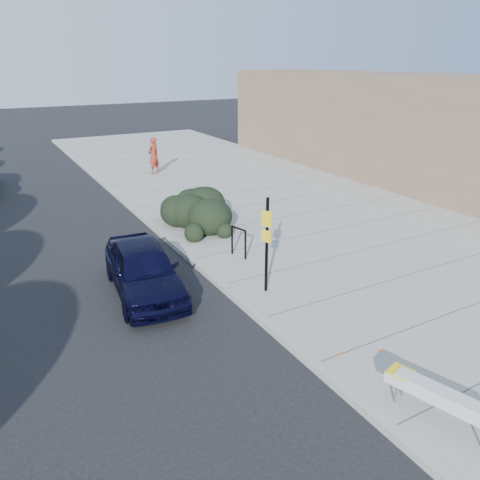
% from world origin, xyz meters
% --- Properties ---
extents(ground, '(120.00, 120.00, 0.00)m').
position_xyz_m(ground, '(0.00, 0.00, 0.00)').
color(ground, black).
rests_on(ground, ground).
extents(sidewalk_near, '(11.20, 50.00, 0.15)m').
position_xyz_m(sidewalk_near, '(5.60, 5.00, 0.07)').
color(sidewalk_near, gray).
rests_on(sidewalk_near, ground).
extents(curb_near, '(0.22, 50.00, 0.17)m').
position_xyz_m(curb_near, '(0.00, 5.00, 0.08)').
color(curb_near, '#9E9E99').
rests_on(curb_near, ground).
extents(bench, '(0.90, 1.96, 0.58)m').
position_xyz_m(bench, '(0.82, -4.24, 0.61)').
color(bench, gray).
rests_on(bench, sidewalk_near).
extents(bike_rack, '(0.21, 0.62, 0.94)m').
position_xyz_m(bike_rack, '(1.29, 3.50, 0.71)').
color(bike_rack, black).
rests_on(bike_rack, sidewalk_near).
extents(sign_post, '(0.15, 0.27, 2.53)m').
position_xyz_m(sign_post, '(0.79, 1.15, 1.59)').
color(sign_post, black).
rests_on(sign_post, sidewalk_near).
extents(hedge, '(2.58, 4.06, 1.41)m').
position_xyz_m(hedge, '(1.50, 7.00, 0.85)').
color(hedge, black).
rests_on(hedge, sidewalk_near).
extents(sedan_navy, '(2.05, 4.20, 1.38)m').
position_xyz_m(sedan_navy, '(-1.90, 2.88, 0.69)').
color(sedan_navy, black).
rests_on(sedan_navy, ground).
extents(pedestrian, '(0.83, 0.73, 1.90)m').
position_xyz_m(pedestrian, '(2.85, 15.44, 1.10)').
color(pedestrian, maroon).
rests_on(pedestrian, sidewalk_near).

